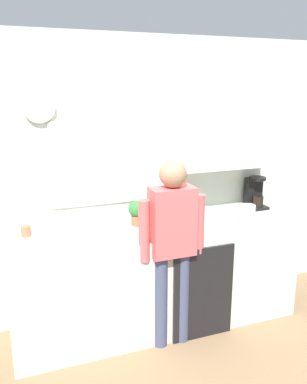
# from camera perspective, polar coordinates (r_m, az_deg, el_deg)

# --- Properties ---
(ground_plane) EXTENTS (8.00, 8.00, 0.00)m
(ground_plane) POSITION_cam_1_polar(r_m,az_deg,el_deg) (3.76, 2.44, -20.27)
(ground_plane) COLOR #8C6D4C
(kitchen_counter) EXTENTS (2.58, 0.64, 0.94)m
(kitchen_counter) POSITION_cam_1_polar(r_m,az_deg,el_deg) (3.76, 0.68, -11.95)
(kitchen_counter) COLOR beige
(kitchen_counter) RESTS_ON ground_plane
(dishwasher_panel) EXTENTS (0.56, 0.02, 0.84)m
(dishwasher_panel) POSITION_cam_1_polar(r_m,az_deg,el_deg) (3.62, 7.03, -14.00)
(dishwasher_panel) COLOR black
(dishwasher_panel) RESTS_ON ground_plane
(back_wall_assembly) EXTENTS (4.18, 0.42, 2.60)m
(back_wall_assembly) POSITION_cam_1_polar(r_m,az_deg,el_deg) (3.85, -0.21, 2.88)
(back_wall_assembly) COLOR silver
(back_wall_assembly) RESTS_ON ground_plane
(coffee_maker) EXTENTS (0.20, 0.20, 0.33)m
(coffee_maker) POSITION_cam_1_polar(r_m,az_deg,el_deg) (4.28, 14.06, -0.25)
(coffee_maker) COLOR black
(coffee_maker) RESTS_ON kitchen_counter
(bottle_dark_sauce) EXTENTS (0.06, 0.06, 0.18)m
(bottle_dark_sauce) POSITION_cam_1_polar(r_m,az_deg,el_deg) (3.45, 5.86, -4.42)
(bottle_dark_sauce) COLOR black
(bottle_dark_sauce) RESTS_ON kitchen_counter
(bottle_amber_beer) EXTENTS (0.06, 0.06, 0.23)m
(bottle_amber_beer) POSITION_cam_1_polar(r_m,az_deg,el_deg) (3.84, 6.72, -2.09)
(bottle_amber_beer) COLOR brown
(bottle_amber_beer) RESTS_ON kitchen_counter
(bottle_clear_soda) EXTENTS (0.09, 0.09, 0.28)m
(bottle_clear_soda) POSITION_cam_1_polar(r_m,az_deg,el_deg) (3.74, 0.09, -2.04)
(bottle_clear_soda) COLOR #2D8C33
(bottle_clear_soda) RESTS_ON kitchen_counter
(cup_terracotta_mug) EXTENTS (0.08, 0.08, 0.09)m
(cup_terracotta_mug) POSITION_cam_1_polar(r_m,az_deg,el_deg) (3.55, -17.51, -5.26)
(cup_terracotta_mug) COLOR #B26647
(cup_terracotta_mug) RESTS_ON kitchen_counter
(mixing_bowl) EXTENTS (0.22, 0.22, 0.08)m
(mixing_bowl) POSITION_cam_1_polar(r_m,az_deg,el_deg) (3.58, 1.80, -4.51)
(mixing_bowl) COLOR #4C72A5
(mixing_bowl) RESTS_ON kitchen_counter
(potted_plant) EXTENTS (0.15, 0.15, 0.23)m
(potted_plant) POSITION_cam_1_polar(r_m,az_deg,el_deg) (3.63, -2.37, -2.72)
(potted_plant) COLOR #9E5638
(potted_plant) RESTS_ON kitchen_counter
(storage_canister) EXTENTS (0.14, 0.14, 0.17)m
(storage_canister) POSITION_cam_1_polar(r_m,az_deg,el_deg) (3.79, 13.08, -3.04)
(storage_canister) COLOR silver
(storage_canister) RESTS_ON kitchen_counter
(person_at_sink) EXTENTS (0.57, 0.22, 1.60)m
(person_at_sink) POSITION_cam_1_polar(r_m,az_deg,el_deg) (3.31, 2.62, -6.66)
(person_at_sink) COLOR #3F4766
(person_at_sink) RESTS_ON ground_plane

